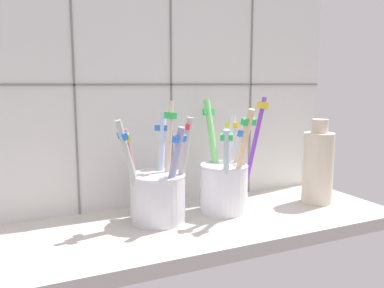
% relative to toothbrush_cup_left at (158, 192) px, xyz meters
% --- Properties ---
extents(counter_slab, '(0.64, 0.22, 0.02)m').
position_rel_toothbrush_cup_left_xyz_m(counter_slab, '(0.06, -0.03, -0.06)').
color(counter_slab, '#BCB7AD').
rests_on(counter_slab, ground).
extents(tile_wall_back, '(0.64, 0.02, 0.45)m').
position_rel_toothbrush_cup_left_xyz_m(tile_wall_back, '(0.06, 0.09, 0.16)').
color(tile_wall_back, silver).
rests_on(tile_wall_back, ground).
extents(toothbrush_cup_left, '(0.12, 0.11, 0.18)m').
position_rel_toothbrush_cup_left_xyz_m(toothbrush_cup_left, '(0.00, 0.00, 0.00)').
color(toothbrush_cup_left, silver).
rests_on(toothbrush_cup_left, counter_slab).
extents(toothbrush_cup_right, '(0.12, 0.13, 0.19)m').
position_rel_toothbrush_cup_left_xyz_m(toothbrush_cup_right, '(0.12, 0.00, 0.00)').
color(toothbrush_cup_right, white).
rests_on(toothbrush_cup_right, counter_slab).
extents(ceramic_vase, '(0.05, 0.05, 0.15)m').
position_rel_toothbrush_cup_left_xyz_m(ceramic_vase, '(0.29, -0.03, 0.02)').
color(ceramic_vase, beige).
rests_on(ceramic_vase, counter_slab).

